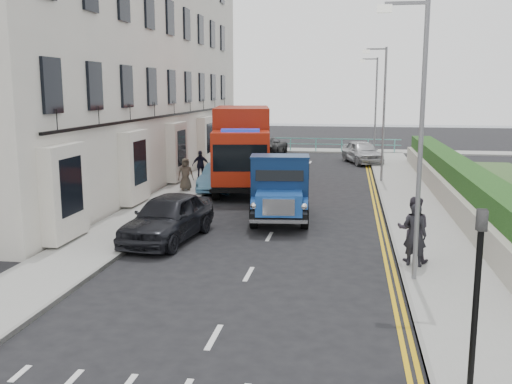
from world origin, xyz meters
name	(u,v)px	position (x,y,z in m)	size (l,w,h in m)	color
ground	(260,253)	(0.00, 0.00, 0.00)	(120.00, 120.00, 0.00)	black
pavement_west	(181,193)	(-5.20, 9.00, 0.06)	(2.40, 38.00, 0.12)	gray
pavement_east	(410,200)	(5.30, 9.00, 0.06)	(2.60, 38.00, 0.12)	gray
promenade	(316,150)	(0.00, 29.00, 0.06)	(30.00, 2.50, 0.12)	gray
sea_plane	(330,126)	(0.00, 60.00, 0.00)	(120.00, 120.00, 0.00)	#4E5A6A
terrace_west	(121,45)	(-9.47, 13.00, 7.17)	(6.31, 30.20, 14.25)	beige
garden_east	(457,183)	(7.21, 9.00, 0.90)	(1.45, 28.00, 1.75)	#B2AD9E
seafront_railing	(316,145)	(0.00, 28.20, 0.58)	(13.00, 0.08, 1.11)	#59B2A5
lamp_near	(416,126)	(4.18, -2.00, 4.00)	(1.23, 0.18, 7.00)	slate
lamp_mid	(382,107)	(4.18, 14.00, 4.00)	(1.23, 0.18, 7.00)	slate
lamp_far	(374,102)	(4.18, 24.00, 4.00)	(1.23, 0.18, 7.00)	slate
traffic_signal	(478,274)	(4.60, -7.50, 2.07)	(0.16, 0.20, 3.10)	black
bedford_lorry	(280,192)	(0.09, 4.10, 1.15)	(2.57, 5.43, 2.49)	black
red_lorry	(242,146)	(-2.67, 11.22, 2.13)	(3.81, 7.95, 4.00)	black
parked_car_front	(168,217)	(-3.21, 1.00, 0.77)	(1.82, 4.52, 1.54)	black
parked_car_mid	(220,177)	(-3.60, 10.39, 0.65)	(1.38, 3.97, 1.31)	#558FB7
parked_car_rear	(241,161)	(-3.60, 15.79, 0.76)	(2.14, 5.27, 1.53)	#B8B7BD
seafront_car_left	(267,146)	(-3.44, 25.50, 0.69)	(2.30, 4.99, 1.39)	black
seafront_car_right	(362,152)	(3.44, 22.03, 0.76)	(1.79, 4.44, 1.51)	#ABACB0
pedestrian_east_near	(415,235)	(4.40, -0.90, 0.99)	(0.64, 0.42, 1.74)	black
pedestrian_east_far	(413,229)	(4.40, -0.49, 1.05)	(0.90, 0.70, 1.85)	#2F2A33
pedestrian_west_near	(201,165)	(-5.25, 12.92, 0.89)	(0.90, 0.38, 1.54)	black
pedestrian_west_far	(186,174)	(-5.11, 9.58, 0.89)	(0.75, 0.49, 1.54)	#463D32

